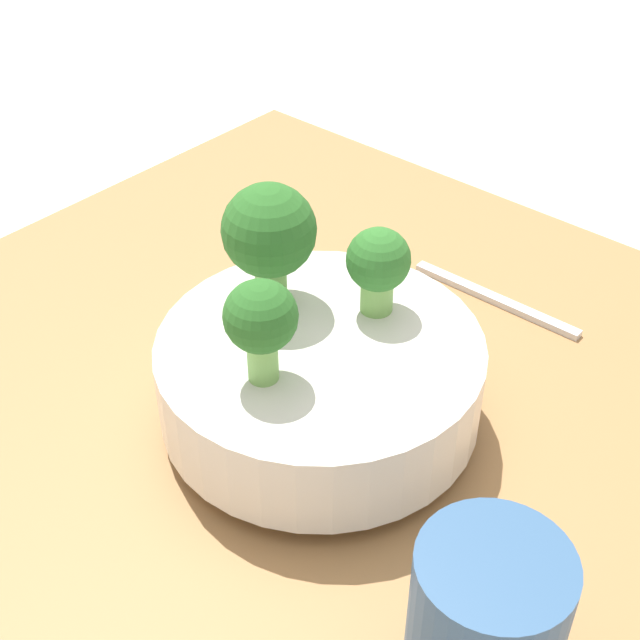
% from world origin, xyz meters
% --- Properties ---
extents(ground_plane, '(6.00, 6.00, 0.00)m').
position_xyz_m(ground_plane, '(0.00, 0.00, 0.00)').
color(ground_plane, silver).
extents(table, '(0.86, 0.75, 0.03)m').
position_xyz_m(table, '(0.00, 0.00, 0.02)').
color(table, '#9E7042').
rests_on(table, ground_plane).
extents(bowl, '(0.23, 0.23, 0.08)m').
position_xyz_m(bowl, '(0.03, 0.00, 0.08)').
color(bowl, silver).
rests_on(bowl, table).
extents(broccoli_floret_front, '(0.05, 0.05, 0.07)m').
position_xyz_m(broccoli_floret_front, '(0.02, -0.06, 0.15)').
color(broccoli_floret_front, '#7AB256').
rests_on(broccoli_floret_front, bowl).
extents(broccoli_floret_right, '(0.07, 0.07, 0.09)m').
position_xyz_m(broccoli_floret_right, '(0.09, -0.01, 0.17)').
color(broccoli_floret_right, '#6BA34C').
rests_on(broccoli_floret_right, bowl).
extents(broccoli_floret_back, '(0.05, 0.05, 0.07)m').
position_xyz_m(broccoli_floret_back, '(0.03, 0.05, 0.16)').
color(broccoli_floret_back, '#7AB256').
rests_on(broccoli_floret_back, bowl).
extents(cup, '(0.08, 0.08, 0.10)m').
position_xyz_m(cup, '(-0.17, 0.10, 0.09)').
color(cup, '#33567F').
rests_on(cup, table).
extents(fork, '(0.16, 0.01, 0.01)m').
position_xyz_m(fork, '(0.01, -0.21, 0.04)').
color(fork, silver).
rests_on(fork, table).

